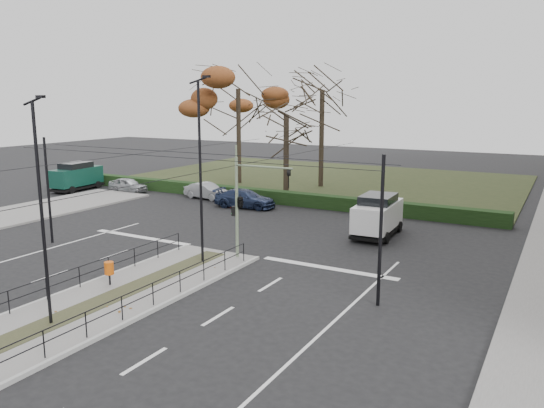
% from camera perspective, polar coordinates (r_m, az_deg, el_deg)
% --- Properties ---
extents(ground, '(140.00, 140.00, 0.00)m').
position_cam_1_polar(ground, '(24.71, -12.15, -8.03)').
color(ground, black).
rests_on(ground, ground).
extents(median_island, '(4.40, 15.00, 0.14)m').
position_cam_1_polar(median_island, '(22.99, -16.32, -9.52)').
color(median_island, slate).
rests_on(median_island, ground).
extents(park, '(38.00, 26.00, 0.10)m').
position_cam_1_polar(park, '(54.49, 5.55, 2.69)').
color(park, '#283118').
rests_on(park, ground).
extents(hedge, '(38.00, 1.00, 1.00)m').
position_cam_1_polar(hedge, '(42.64, -1.73, 0.99)').
color(hedge, black).
rests_on(hedge, ground).
extents(median_railing, '(4.14, 13.24, 0.92)m').
position_cam_1_polar(median_railing, '(22.63, -16.63, -7.44)').
color(median_railing, black).
rests_on(median_railing, median_island).
extents(catenary, '(20.00, 34.00, 6.00)m').
position_cam_1_polar(catenary, '(25.02, -10.03, 0.41)').
color(catenary, black).
rests_on(catenary, ground).
extents(traffic_light, '(3.47, 1.99, 5.10)m').
position_cam_1_polar(traffic_light, '(26.41, -3.28, 0.43)').
color(traffic_light, gray).
rests_on(traffic_light, median_island).
extents(litter_bin, '(0.40, 0.40, 1.03)m').
position_cam_1_polar(litter_bin, '(24.02, -17.12, -6.65)').
color(litter_bin, black).
rests_on(litter_bin, median_island).
extents(streetlamp_median_near, '(0.67, 0.14, 8.02)m').
position_cam_1_polar(streetlamp_median_near, '(19.85, -23.51, -0.80)').
color(streetlamp_median_near, black).
rests_on(streetlamp_median_near, median_island).
extents(streetlamp_median_far, '(0.75, 0.15, 8.98)m').
position_cam_1_polar(streetlamp_median_far, '(25.73, -7.68, 3.66)').
color(streetlamp_median_far, black).
rests_on(streetlamp_median_far, median_island).
extents(parked_car_first, '(3.72, 1.56, 1.26)m').
position_cam_1_polar(parked_car_first, '(48.54, -15.24, 2.00)').
color(parked_car_first, '#9B9EA2').
rests_on(parked_car_first, ground).
extents(parked_car_second, '(4.11, 1.82, 1.31)m').
position_cam_1_polar(parked_car_second, '(43.86, -7.04, 1.40)').
color(parked_car_second, '#9B9EA2').
rests_on(parked_car_second, ground).
extents(parked_car_third, '(4.91, 2.45, 1.37)m').
position_cam_1_polar(parked_car_third, '(40.06, -2.92, 0.59)').
color(parked_car_third, '#1F2A49').
rests_on(parked_car_third, ground).
extents(white_van, '(2.32, 4.80, 2.50)m').
position_cam_1_polar(white_van, '(32.18, 11.29, -1.12)').
color(white_van, white).
rests_on(white_van, ground).
extents(green_van, '(2.45, 5.20, 2.52)m').
position_cam_1_polar(green_van, '(50.72, -20.28, 2.86)').
color(green_van, '#0B3127').
rests_on(green_van, ground).
extents(rust_tree, '(9.49, 9.49, 11.75)m').
position_cam_1_polar(rust_tree, '(51.10, -3.66, 12.26)').
color(rust_tree, black).
rests_on(rust_tree, park).
extents(bare_tree_center, '(6.83, 6.83, 11.70)m').
position_cam_1_polar(bare_tree_center, '(49.10, 5.43, 11.38)').
color(bare_tree_center, black).
rests_on(bare_tree_center, park).
extents(bare_tree_near, '(5.49, 5.49, 8.97)m').
position_cam_1_polar(bare_tree_near, '(42.32, 1.55, 8.88)').
color(bare_tree_near, black).
rests_on(bare_tree_near, park).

